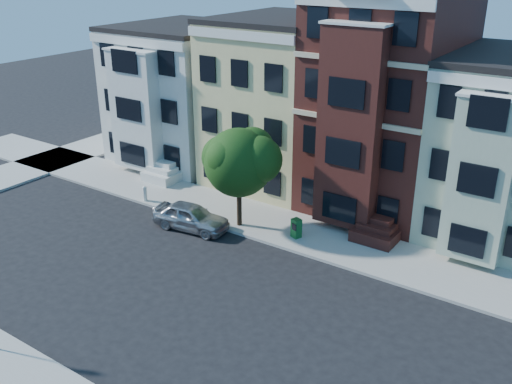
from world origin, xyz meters
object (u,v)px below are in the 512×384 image
Objects in this scene: parked_car at (191,217)px; newspaper_box at (296,228)px; street_tree at (239,167)px; fire_hydrant at (145,195)px.

parked_car is 5.71m from newspaper_box.
fire_hydrant is at bearing -175.39° from street_tree.
newspaper_box is at bearing -75.75° from parked_car.
street_tree is 4.35m from newspaper_box.
street_tree reaches higher than fire_hydrant.
street_tree reaches higher than newspaper_box.
street_tree is at bearing -150.47° from newspaper_box.
fire_hydrant is (-9.79, -1.01, -0.14)m from newspaper_box.
street_tree is at bearing 4.61° from fire_hydrant.
parked_car is at bearing -137.19° from newspaper_box.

